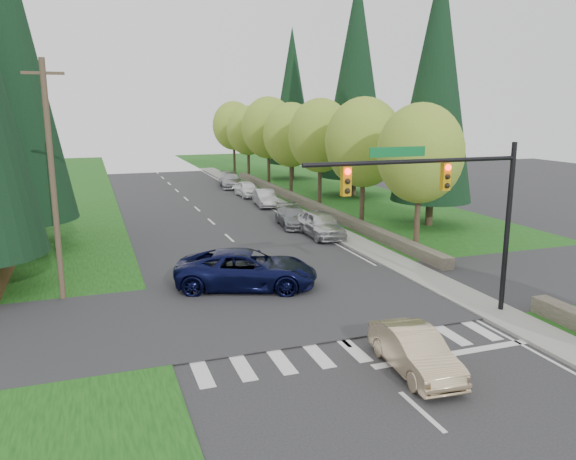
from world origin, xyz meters
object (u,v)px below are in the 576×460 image
parked_car_a (321,224)px  parked_car_e (231,180)px  parked_car_d (247,189)px  parked_car_c (265,198)px  parked_car_b (293,217)px  sedan_champagne (415,351)px  suv_navy (247,269)px

parked_car_a → parked_car_e: size_ratio=0.94×
parked_car_a → parked_car_d: 17.54m
parked_car_a → parked_car_d: parked_car_a is taller
parked_car_c → parked_car_a: bearing=-84.2°
parked_car_c → parked_car_d: parked_car_d is taller
parked_car_b → parked_car_c: size_ratio=1.10×
parked_car_b → parked_car_d: 13.98m
parked_car_b → parked_car_e: (0.57, 20.34, 0.07)m
sedan_champagne → parked_car_a: (4.51, 18.31, 0.14)m
parked_car_d → suv_navy: bearing=-106.6°
sedan_champagne → parked_car_b: 22.22m
parked_car_c → parked_car_d: bearing=95.8°
parked_car_a → parked_car_d: size_ratio=1.16×
sedan_champagne → parked_car_e: size_ratio=0.80×
suv_navy → parked_car_a: size_ratio=1.32×
parked_car_b → parked_car_d: parked_car_d is taller
suv_navy → parked_car_d: 27.08m
suv_navy → parked_car_b: size_ratio=1.37×
suv_navy → parked_car_c: 21.74m
parked_car_c → parked_car_d: 5.60m
sedan_champagne → suv_navy: bearing=109.9°
parked_car_d → parked_car_c: bearing=-91.1°
sedan_champagne → parked_car_b: size_ratio=0.89×
suv_navy → parked_car_e: (7.23, 32.46, -0.14)m
suv_navy → parked_car_a: suv_navy is taller
suv_navy → parked_car_b: suv_navy is taller
suv_navy → parked_car_a: 11.20m
parked_car_b → suv_navy: bearing=-111.2°
parked_car_d → parked_car_e: size_ratio=0.81×
suv_navy → parked_car_a: bearing=-20.1°
parked_car_a → parked_car_c: 11.94m
parked_car_a → parked_car_c: (0.00, 11.94, -0.13)m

